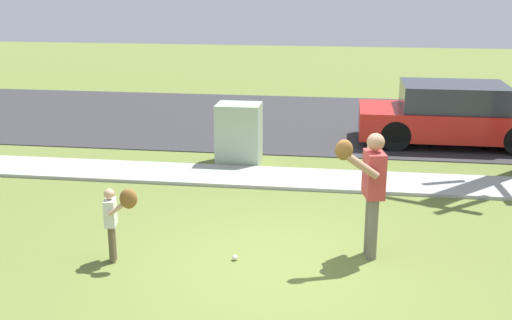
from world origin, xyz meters
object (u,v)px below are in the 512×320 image
object	(u,v)px
person_adult	(371,182)
utility_cabinet	(239,134)
person_child	(116,213)
baseball	(235,258)
parked_hatchback_red	(452,115)

from	to	relation	value
person_adult	utility_cabinet	distance (m)	4.80
person_adult	person_child	distance (m)	3.25
person_child	baseball	world-z (taller)	person_child
person_adult	utility_cabinet	xyz separation A→B (m)	(-2.42, 4.13, -0.43)
utility_cabinet	person_adult	bearing A→B (deg)	-59.63
person_child	parked_hatchback_red	xyz separation A→B (m)	(5.11, 6.88, -0.01)
person_child	baseball	size ratio (longest dim) A/B	13.95
person_adult	baseball	xyz separation A→B (m)	(-1.70, -0.36, -0.99)
baseball	utility_cabinet	world-z (taller)	utility_cabinet
parked_hatchback_red	person_adult	bearing A→B (deg)	-107.26
baseball	person_adult	bearing A→B (deg)	12.07
person_adult	parked_hatchback_red	world-z (taller)	person_adult
person_child	utility_cabinet	distance (m)	4.82
person_adult	baseball	bearing A→B (deg)	1.11
utility_cabinet	parked_hatchback_red	distance (m)	4.84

